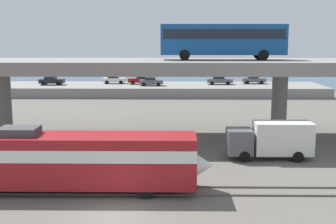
{
  "coord_description": "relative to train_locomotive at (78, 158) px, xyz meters",
  "views": [
    {
      "loc": [
        3.29,
        -23.19,
        9.64
      ],
      "look_at": [
        2.68,
        19.85,
        2.57
      ],
      "focal_mm": 47.44,
      "sensor_mm": 36.0,
      "label": 1
    }
  ],
  "objects": [
    {
      "name": "rail_strip_far",
      "position": [
        2.81,
        0.76,
        -2.13
      ],
      "size": [
        110.0,
        0.12,
        0.12
      ],
      "primitive_type": "cube",
      "color": "#59544C",
      "rests_on": "ground_plane"
    },
    {
      "name": "parked_car_1",
      "position": [
        14.16,
        51.82,
        0.26
      ],
      "size": [
        4.51,
        1.96,
        1.5
      ],
      "color": "#515459",
      "rests_on": "pier_parking_lot"
    },
    {
      "name": "parked_car_0",
      "position": [
        2.08,
        49.44,
        0.26
      ],
      "size": [
        4.11,
        1.84,
        1.5
      ],
      "color": "#515459",
      "rests_on": "pier_parking_lot"
    },
    {
      "name": "highway_overpass",
      "position": [
        2.81,
        16.0,
        4.7
      ],
      "size": [
        96.0,
        10.55,
        7.66
      ],
      "color": "gray",
      "rests_on": "ground_plane"
    },
    {
      "name": "pier_parking_lot",
      "position": [
        2.81,
        51.0,
        -1.35
      ],
      "size": [
        58.64,
        12.59,
        1.68
      ],
      "primitive_type": "cube",
      "color": "gray",
      "rests_on": "ground_plane"
    },
    {
      "name": "harbor_water",
      "position": [
        2.81,
        74.0,
        -2.19
      ],
      "size": [
        140.0,
        36.0,
        0.01
      ],
      "primitive_type": "cube",
      "color": "#2D5170",
      "rests_on": "ground_plane"
    },
    {
      "name": "parked_car_4",
      "position": [
        -4.85,
        53.14,
        0.26
      ],
      "size": [
        4.09,
        1.84,
        1.5
      ],
      "color": "silver",
      "rests_on": "pier_parking_lot"
    },
    {
      "name": "service_truck_east",
      "position": [
        14.03,
        8.09,
        -0.55
      ],
      "size": [
        6.8,
        2.46,
        3.04
      ],
      "rotation": [
        0.0,
        0.0,
        3.14
      ],
      "color": "#515459",
      "rests_on": "ground_plane"
    },
    {
      "name": "parked_car_3",
      "position": [
        -15.56,
        50.55,
        0.26
      ],
      "size": [
        4.25,
        1.99,
        1.5
      ],
      "color": "black",
      "rests_on": "pier_parking_lot"
    },
    {
      "name": "rail_strip_near",
      "position": [
        2.81,
        -0.76,
        -2.13
      ],
      "size": [
        110.0,
        0.12,
        0.12
      ],
      "primitive_type": "cube",
      "color": "#59544C",
      "rests_on": "ground_plane"
    },
    {
      "name": "ground_plane",
      "position": [
        2.81,
        -4.0,
        -2.19
      ],
      "size": [
        260.0,
        260.0,
        0.0
      ],
      "primitive_type": "plane",
      "color": "#605B54"
    },
    {
      "name": "parked_car_5",
      "position": [
        0.17,
        52.26,
        0.26
      ],
      "size": [
        4.57,
        1.85,
        1.5
      ],
      "rotation": [
        0.0,
        0.0,
        3.14
      ],
      "color": "maroon",
      "rests_on": "pier_parking_lot"
    },
    {
      "name": "transit_bus_on_overpass",
      "position": [
        10.81,
        16.33,
        7.53
      ],
      "size": [
        12.0,
        2.68,
        3.4
      ],
      "color": "#14478C",
      "rests_on": "highway_overpass"
    },
    {
      "name": "train_locomotive",
      "position": [
        0.0,
        0.0,
        0.0
      ],
      "size": [
        17.77,
        3.04,
        4.18
      ],
      "color": "maroon",
      "rests_on": "ground_plane"
    },
    {
      "name": "parked_car_2",
      "position": [
        20.47,
        53.27,
        0.26
      ],
      "size": [
        4.18,
        1.98,
        1.5
      ],
      "color": "#515459",
      "rests_on": "pier_parking_lot"
    }
  ]
}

